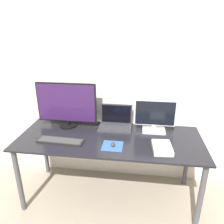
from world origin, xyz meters
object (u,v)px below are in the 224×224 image
object	(u,v)px
laptop	(116,122)
mouse	(113,144)
monitor_left	(67,105)
book	(162,148)
monitor_right	(155,116)
keyboard	(60,141)

from	to	relation	value
laptop	mouse	bearing A→B (deg)	-86.51
monitor_left	book	world-z (taller)	monitor_left
monitor_left	monitor_right	bearing A→B (deg)	-0.01
monitor_left	keyboard	xyz separation A→B (m)	(0.04, -0.34, -0.24)
monitor_left	mouse	xyz separation A→B (m)	(0.54, -0.36, -0.23)
laptop	book	size ratio (longest dim) A/B	1.39
monitor_left	mouse	distance (m)	0.68
monitor_right	mouse	size ratio (longest dim) A/B	6.86
monitor_left	keyboard	size ratio (longest dim) A/B	1.42
monitor_right	book	world-z (taller)	monitor_right
keyboard	mouse	bearing A→B (deg)	-1.90
monitor_right	book	distance (m)	0.39
monitor_left	laptop	bearing A→B (deg)	4.95
keyboard	monitor_left	bearing A→B (deg)	95.97
mouse	keyboard	bearing A→B (deg)	178.10
keyboard	mouse	xyz separation A→B (m)	(0.50, -0.02, 0.01)
mouse	book	distance (m)	0.44
laptop	mouse	world-z (taller)	laptop
laptop	keyboard	size ratio (longest dim) A/B	0.77
laptop	book	distance (m)	0.61
monitor_right	book	xyz separation A→B (m)	(0.06, -0.36, -0.15)
monitor_left	mouse	bearing A→B (deg)	-33.60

